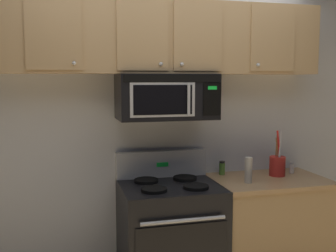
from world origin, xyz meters
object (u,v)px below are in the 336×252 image
(utensil_crock_red, at_px, (277,164))
(pepper_mill, at_px, (248,170))
(salt_shaker, at_px, (292,168))
(spice_jar, at_px, (222,168))
(stove_range, at_px, (170,239))
(over_range_microwave, at_px, (166,97))

(utensil_crock_red, relative_size, pepper_mill, 1.94)
(salt_shaker, height_order, spice_jar, spice_jar)
(stove_range, distance_m, spice_jar, 0.75)
(salt_shaker, bearing_deg, stove_range, -173.73)
(over_range_microwave, xyz_separation_m, pepper_mill, (0.61, -0.20, -0.57))
(stove_range, bearing_deg, spice_jar, 23.62)
(over_range_microwave, distance_m, pepper_mill, 0.86)
(salt_shaker, distance_m, spice_jar, 0.61)
(utensil_crock_red, distance_m, spice_jar, 0.46)
(pepper_mill, xyz_separation_m, spice_jar, (-0.09, 0.32, -0.04))
(stove_range, relative_size, pepper_mill, 5.54)
(stove_range, relative_size, spice_jar, 9.67)
(pepper_mill, bearing_deg, spice_jar, 106.31)
(stove_range, distance_m, pepper_mill, 0.82)
(salt_shaker, bearing_deg, utensil_crock_red, -162.01)
(over_range_microwave, height_order, spice_jar, over_range_microwave)
(over_range_microwave, bearing_deg, utensil_crock_red, -2.91)
(spice_jar, bearing_deg, over_range_microwave, -167.98)
(stove_range, relative_size, over_range_microwave, 1.47)
(stove_range, xyz_separation_m, utensil_crock_red, (0.95, 0.07, 0.53))
(salt_shaker, xyz_separation_m, pepper_mill, (-0.51, -0.21, 0.05))
(utensil_crock_red, height_order, pepper_mill, utensil_crock_red)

